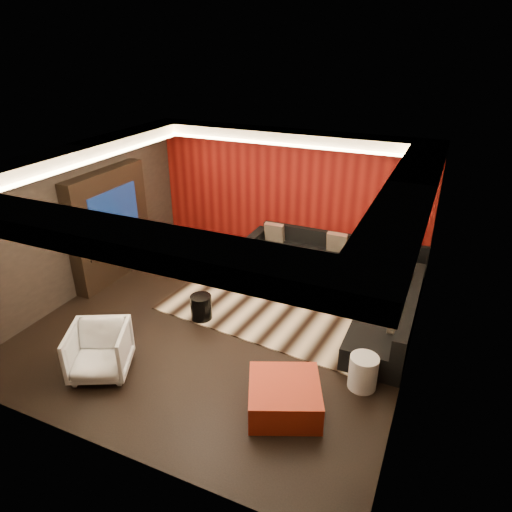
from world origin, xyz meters
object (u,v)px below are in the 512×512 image
at_px(drum_stool, 201,307).
at_px(white_side_table, 363,372).
at_px(orange_ottoman, 284,397).
at_px(sectional_sofa, 351,280).
at_px(armchair, 99,351).
at_px(coffee_table, 278,277).

xyz_separation_m(drum_stool, white_side_table, (2.93, -0.57, 0.01)).
bearing_deg(orange_ottoman, white_side_table, 45.22).
distance_m(orange_ottoman, sectional_sofa, 3.40).
relative_size(white_side_table, armchair, 0.60).
height_order(coffee_table, drum_stool, drum_stool).
height_order(white_side_table, sectional_sofa, sectional_sofa).
xyz_separation_m(orange_ottoman, armchair, (-2.70, -0.39, 0.17)).
relative_size(coffee_table, sectional_sofa, 0.35).
relative_size(coffee_table, white_side_table, 2.56).
distance_m(drum_stool, orange_ottoman, 2.52).
distance_m(white_side_table, armchair, 3.76).
bearing_deg(orange_ottoman, coffee_table, 113.02).
xyz_separation_m(drum_stool, orange_ottoman, (2.08, -1.42, -0.03)).
bearing_deg(drum_stool, orange_ottoman, -34.40).
bearing_deg(sectional_sofa, coffee_table, -170.67).
distance_m(coffee_table, drum_stool, 1.89).
relative_size(orange_ottoman, armchair, 1.11).
relative_size(coffee_table, armchair, 1.54).
distance_m(coffee_table, white_side_table, 3.18).
relative_size(coffee_table, orange_ottoman, 1.39).
relative_size(white_side_table, orange_ottoman, 0.54).
bearing_deg(sectional_sofa, drum_stool, -137.63).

